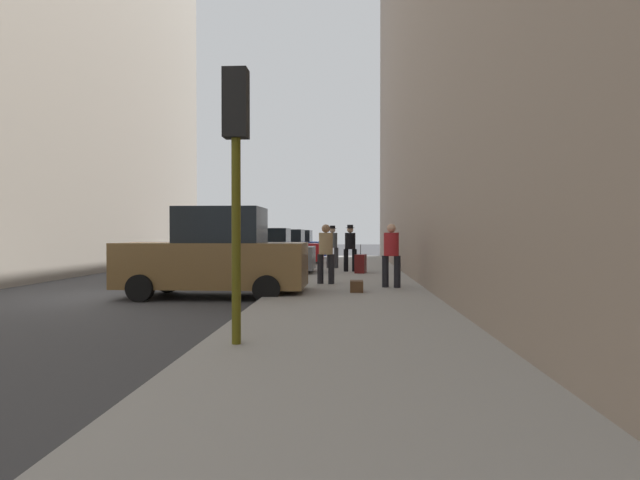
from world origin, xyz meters
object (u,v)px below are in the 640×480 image
object	(u,v)px
parked_blue_sedan	(293,246)
pedestrian_with_fedora	(350,246)
parked_bronze_suv	(215,256)
pedestrian_in_red_jacket	(391,252)
pedestrian_with_beanie	(332,244)
parked_red_hatchback	(281,249)
fire_hydrant	(310,261)
pedestrian_in_tan_coat	(326,251)
traffic_light	(236,145)
duffel_bag	(357,286)
parked_gray_coupe	(259,254)
rolling_suitcase	(361,264)

from	to	relation	value
parked_blue_sedan	pedestrian_with_fedora	world-z (taller)	pedestrian_with_fedora
parked_bronze_suv	pedestrian_in_red_jacket	size ratio (longest dim) A/B	2.70
parked_bronze_suv	pedestrian_with_fedora	world-z (taller)	parked_bronze_suv
pedestrian_with_fedora	pedestrian_with_beanie	distance (m)	2.01
parked_red_hatchback	fire_hydrant	size ratio (longest dim) A/B	6.04
parked_bronze_suv	pedestrian_in_tan_coat	bearing A→B (deg)	37.31
parked_bronze_suv	fire_hydrant	size ratio (longest dim) A/B	6.55
traffic_light	pedestrian_with_fedora	xyz separation A→B (m)	(1.54, 12.53, -1.62)
duffel_bag	fire_hydrant	bearing A→B (deg)	103.02
duffel_bag	parked_gray_coupe	bearing A→B (deg)	120.33
traffic_light	pedestrian_with_beanie	distance (m)	14.52
parked_gray_coupe	pedestrian_in_red_jacket	size ratio (longest dim) A/B	2.46
pedestrian_in_tan_coat	rolling_suitcase	bearing A→B (deg)	74.49
rolling_suitcase	parked_red_hatchback	bearing A→B (deg)	121.90
parked_blue_sedan	pedestrian_in_red_jacket	size ratio (longest dim) A/B	2.49
pedestrian_with_beanie	parked_red_hatchback	bearing A→B (deg)	127.57
rolling_suitcase	pedestrian_in_tan_coat	bearing A→B (deg)	-105.51
fire_hydrant	pedestrian_with_beanie	bearing A→B (deg)	51.11
fire_hydrant	pedestrian_with_fedora	bearing A→B (deg)	-27.31
duffel_bag	pedestrian_in_tan_coat	bearing A→B (deg)	113.55
parked_red_hatchback	pedestrian_with_fedora	world-z (taller)	pedestrian_with_fedora
pedestrian_with_fedora	pedestrian_in_tan_coat	world-z (taller)	pedestrian_with_fedora
pedestrian_in_tan_coat	duffel_bag	xyz separation A→B (m)	(0.85, -1.95, -0.81)
parked_blue_sedan	pedestrian_with_beanie	distance (m)	9.14
fire_hydrant	traffic_light	size ratio (longest dim) A/B	0.20
parked_gray_coupe	traffic_light	world-z (taller)	traffic_light
parked_bronze_suv	fire_hydrant	world-z (taller)	parked_bronze_suv
fire_hydrant	traffic_light	bearing A→B (deg)	-89.79
parked_red_hatchback	pedestrian_with_beanie	world-z (taller)	pedestrian_with_beanie
fire_hydrant	duffel_bag	bearing A→B (deg)	-76.98
parked_red_hatchback	rolling_suitcase	size ratio (longest dim) A/B	4.09
parked_red_hatchback	pedestrian_with_fedora	xyz separation A→B (m)	(3.39, -5.33, 0.29)
pedestrian_in_tan_coat	parked_red_hatchback	bearing A→B (deg)	104.97
parked_bronze_suv	rolling_suitcase	distance (m)	7.09
traffic_light	pedestrian_with_fedora	distance (m)	12.73
pedestrian_with_beanie	rolling_suitcase	world-z (taller)	pedestrian_with_beanie
pedestrian_with_fedora	rolling_suitcase	world-z (taller)	pedestrian_with_fedora
pedestrian_with_fedora	pedestrian_with_beanie	bearing A→B (deg)	111.37
fire_hydrant	pedestrian_with_fedora	world-z (taller)	pedestrian_with_fedora
parked_red_hatchback	traffic_light	size ratio (longest dim) A/B	1.18
fire_hydrant	traffic_light	xyz separation A→B (m)	(0.05, -13.35, 2.26)
traffic_light	pedestrian_in_tan_coat	distance (m)	8.07
parked_blue_sedan	rolling_suitcase	xyz separation A→B (m)	(3.77, -11.34, -0.36)
parked_bronze_suv	parked_gray_coupe	size ratio (longest dim) A/B	1.10
pedestrian_with_beanie	duffel_bag	bearing A→B (deg)	-84.17
duffel_bag	parked_blue_sedan	bearing A→B (deg)	101.55
traffic_light	pedestrian_in_red_jacket	bearing A→B (deg)	69.43
parked_red_hatchback	parked_bronze_suv	bearing A→B (deg)	-90.00
parked_blue_sedan	pedestrian_in_red_jacket	bearing A→B (deg)	-74.54
parked_gray_coupe	duffel_bag	xyz separation A→B (m)	(3.52, -6.02, -0.56)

